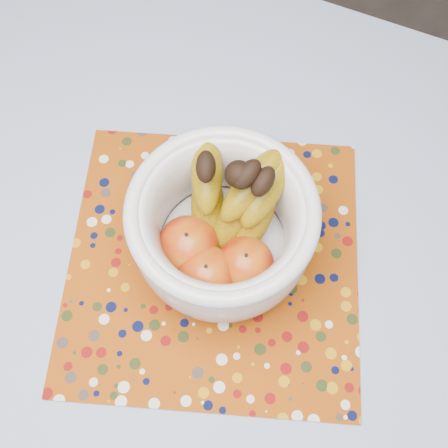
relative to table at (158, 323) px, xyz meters
name	(u,v)px	position (x,y,z in m)	size (l,w,h in m)	color
table	(158,323)	(0.00, 0.00, 0.00)	(1.20, 1.20, 0.75)	brown
tablecloth	(151,311)	(0.00, 0.00, 0.08)	(1.32, 1.32, 0.01)	#627BA4
placemat	(213,261)	(0.05, 0.10, 0.09)	(0.43, 0.43, 0.00)	#863707
fruit_bowl	(225,222)	(0.06, 0.13, 0.18)	(0.25, 0.26, 0.20)	silver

